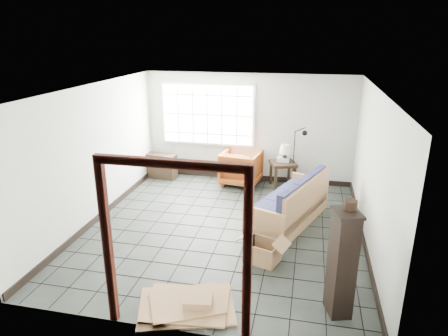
% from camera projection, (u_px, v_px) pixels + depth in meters
% --- Properties ---
extents(ground, '(5.50, 5.50, 0.00)m').
position_uv_depth(ground, '(224.00, 229.00, 7.45)').
color(ground, black).
rests_on(ground, ground).
extents(room_shell, '(5.02, 5.52, 2.61)m').
position_uv_depth(room_shell, '(225.00, 142.00, 6.94)').
color(room_shell, '#B2B5AE').
rests_on(room_shell, ground).
extents(window_panel, '(2.32, 0.08, 1.52)m').
position_uv_depth(window_panel, '(208.00, 115.00, 9.64)').
color(window_panel, silver).
rests_on(window_panel, ground).
extents(doorway_trim, '(1.80, 0.08, 2.20)m').
position_uv_depth(doorway_trim, '(174.00, 228.00, 4.51)').
color(doorway_trim, '#37120C').
rests_on(doorway_trim, ground).
extents(futon_sofa, '(1.51, 2.26, 0.94)m').
position_uv_depth(futon_sofa, '(292.00, 206.00, 7.60)').
color(futon_sofa, '#996D45').
rests_on(futon_sofa, ground).
extents(armchair, '(0.99, 0.94, 0.90)m').
position_uv_depth(armchair, '(241.00, 166.00, 9.55)').
color(armchair, brown).
rests_on(armchair, ground).
extents(side_table, '(0.72, 0.72, 0.62)m').
position_uv_depth(side_table, '(283.00, 167.00, 9.33)').
color(side_table, black).
rests_on(side_table, ground).
extents(table_lamp, '(0.35, 0.35, 0.42)m').
position_uv_depth(table_lamp, '(285.00, 150.00, 9.22)').
color(table_lamp, black).
rests_on(table_lamp, side_table).
extents(projector, '(0.30, 0.24, 0.10)m').
position_uv_depth(projector, '(283.00, 159.00, 9.34)').
color(projector, silver).
rests_on(projector, side_table).
extents(floor_lamp, '(0.40, 0.26, 1.48)m').
position_uv_depth(floor_lamp, '(298.00, 156.00, 9.14)').
color(floor_lamp, black).
rests_on(floor_lamp, ground).
extents(console_shelf, '(0.82, 0.41, 0.61)m').
position_uv_depth(console_shelf, '(161.00, 166.00, 10.01)').
color(console_shelf, black).
rests_on(console_shelf, ground).
extents(tall_shelf, '(0.40, 0.46, 1.45)m').
position_uv_depth(tall_shelf, '(342.00, 263.00, 5.01)').
color(tall_shelf, black).
rests_on(tall_shelf, ground).
extents(pot, '(0.20, 0.20, 0.11)m').
position_uv_depth(pot, '(351.00, 205.00, 4.82)').
color(pot, black).
rests_on(pot, tall_shelf).
extents(open_box, '(0.89, 0.62, 0.46)m').
position_uv_depth(open_box, '(263.00, 252.00, 6.36)').
color(open_box, olive).
rests_on(open_box, ground).
extents(cardboard_pile, '(1.47, 1.23, 0.18)m').
position_uv_depth(cardboard_pile, '(188.00, 304.00, 5.31)').
color(cardboard_pile, olive).
rests_on(cardboard_pile, ground).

